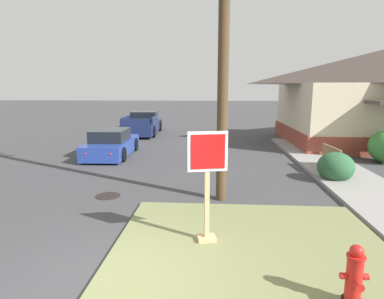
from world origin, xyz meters
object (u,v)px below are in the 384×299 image
(manhole_cover, at_px, (108,196))
(parked_sedan_blue, at_px, (112,144))
(stop_sign, at_px, (207,188))
(pickup_truck_navy, at_px, (143,125))
(fire_hydrant, at_px, (354,277))
(street_bench, at_px, (334,157))
(utility_pole, at_px, (224,11))

(manhole_cover, relative_size, parked_sedan_blue, 0.17)
(stop_sign, bearing_deg, pickup_truck_navy, 106.83)
(fire_hydrant, bearing_deg, street_bench, 72.15)
(fire_hydrant, height_order, manhole_cover, fire_hydrant)
(manhole_cover, bearing_deg, utility_pole, -0.74)
(utility_pole, bearing_deg, pickup_truck_navy, 111.30)
(parked_sedan_blue, bearing_deg, fire_hydrant, -56.52)
(fire_hydrant, xyz_separation_m, utility_pole, (-1.74, 4.45, 4.49))
(street_bench, bearing_deg, pickup_truck_navy, 133.55)
(utility_pole, bearing_deg, fire_hydrant, -68.63)
(fire_hydrant, xyz_separation_m, street_bench, (2.49, 7.74, 0.08))
(pickup_truck_navy, bearing_deg, manhole_cover, -81.94)
(manhole_cover, xyz_separation_m, pickup_truck_navy, (-1.85, 13.07, 0.61))
(parked_sedan_blue, height_order, street_bench, parked_sedan_blue)
(parked_sedan_blue, height_order, utility_pole, utility_pole)
(parked_sedan_blue, xyz_separation_m, pickup_truck_navy, (-0.18, 7.48, 0.08))
(street_bench, bearing_deg, manhole_cover, -156.61)
(stop_sign, xyz_separation_m, parked_sedan_blue, (-4.59, 8.31, -0.63))
(manhole_cover, height_order, pickup_truck_navy, pickup_truck_navy)
(parked_sedan_blue, bearing_deg, manhole_cover, -73.38)
(stop_sign, bearing_deg, street_bench, 52.49)
(stop_sign, relative_size, pickup_truck_navy, 0.39)
(street_bench, bearing_deg, stop_sign, -127.51)
(fire_hydrant, xyz_separation_m, manhole_cover, (-5.00, 4.49, -0.49))
(street_bench, bearing_deg, fire_hydrant, -107.85)
(utility_pole, bearing_deg, manhole_cover, 179.26)
(fire_hydrant, xyz_separation_m, stop_sign, (-2.08, 1.78, 0.67))
(stop_sign, bearing_deg, manhole_cover, 137.14)
(fire_hydrant, height_order, street_bench, fire_hydrant)
(manhole_cover, height_order, street_bench, street_bench)
(stop_sign, distance_m, manhole_cover, 4.15)
(pickup_truck_navy, bearing_deg, fire_hydrant, -68.68)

